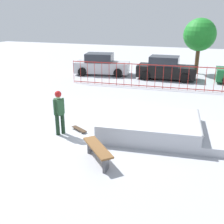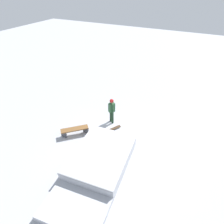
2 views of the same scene
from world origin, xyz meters
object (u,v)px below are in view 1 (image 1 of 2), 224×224
Objects in this scene: skater at (59,109)px; parked_car_black at (166,69)px; skateboard at (79,129)px; parked_car_silver at (101,65)px; skate_ramp at (162,128)px; park_bench at (98,150)px; distant_tree at (200,35)px.

parked_car_black is (2.41, 10.90, -0.28)m from skater.
parked_car_silver reaches higher than skateboard.
skate_ramp is 3.93× the size of park_bench.
skater reaches higher than skate_ramp.
skate_ramp is 11.58m from parked_car_silver.
distant_tree reaches higher than park_bench.
skater is at bearing 146.68° from park_bench.
parked_car_black is 3.97m from distant_tree.
parked_car_silver and parked_car_black have the same top height.
park_bench is 0.35× the size of distant_tree.
parked_car_black is at bearing -70.43° from skateboard.
park_bench is 0.35× the size of parked_car_black.
skate_ramp is at bearing -93.06° from distant_tree.
distant_tree reaches higher than parked_car_black.
skater is at bearing -169.27° from skate_ramp.
parked_car_black reaches higher than skateboard.
parked_car_black is at bearing -9.27° from parked_car_silver.
parked_car_silver is at bearing 116.77° from skate_ramp.
park_bench is at bearing 159.17° from skateboard.
distant_tree is at bearing 81.27° from park_bench.
skater is at bearing -103.85° from parked_car_black.
parked_car_black reaches higher than park_bench.
skateboard is 10.58m from parked_car_black.
parked_car_silver is at bearing -158.70° from distant_tree.
skater is 14.37m from distant_tree.
skateboard is 2.45m from park_bench.
skateboard is 10.82m from parked_car_silver.
skateboard is at bearing -101.94° from skater.
skateboard is at bearing -83.29° from parked_car_silver.
park_bench is at bearing -79.11° from parked_car_silver.
park_bench is 12.28m from parked_car_black.
distant_tree is (3.84, 13.04, 2.84)m from skateboard.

